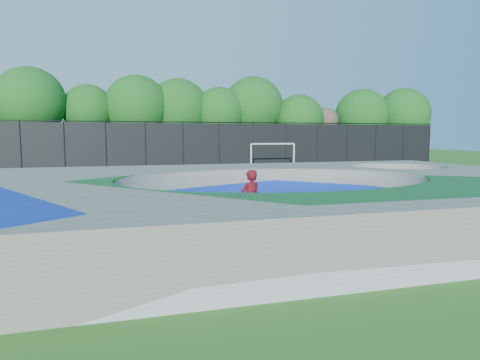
# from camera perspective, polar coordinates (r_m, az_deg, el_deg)

# --- Properties ---
(ground) EXTENTS (120.00, 120.00, 0.00)m
(ground) POSITION_cam_1_polar(r_m,az_deg,el_deg) (15.08, 4.79, -5.26)
(ground) COLOR #2C641B
(ground) RESTS_ON ground
(skate_deck) EXTENTS (22.00, 14.00, 1.50)m
(skate_deck) POSITION_cam_1_polar(r_m,az_deg,el_deg) (14.95, 4.82, -2.44)
(skate_deck) COLOR gray
(skate_deck) RESTS_ON ground
(skater) EXTENTS (0.80, 0.65, 1.90)m
(skater) POSITION_cam_1_polar(r_m,az_deg,el_deg) (12.98, 1.41, -2.80)
(skater) COLOR #B70E1C
(skater) RESTS_ON ground
(skateboard) EXTENTS (0.80, 0.34, 0.05)m
(skateboard) POSITION_cam_1_polar(r_m,az_deg,el_deg) (13.16, 1.40, -6.80)
(skateboard) COLOR black
(skateboard) RESTS_ON ground
(soccer_goal) EXTENTS (3.55, 0.12, 2.35)m
(soccer_goal) POSITION_cam_1_polar(r_m,az_deg,el_deg) (32.26, 4.41, 3.67)
(soccer_goal) COLOR silver
(soccer_goal) RESTS_ON ground
(fence) EXTENTS (48.09, 0.09, 4.04)m
(fence) POSITION_cam_1_polar(r_m,az_deg,el_deg) (35.21, -7.59, 4.58)
(fence) COLOR black
(fence) RESTS_ON ground
(treeline) EXTENTS (53.45, 7.51, 8.68)m
(treeline) POSITION_cam_1_polar(r_m,az_deg,el_deg) (40.10, -10.13, 9.30)
(treeline) COLOR #423421
(treeline) RESTS_ON ground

